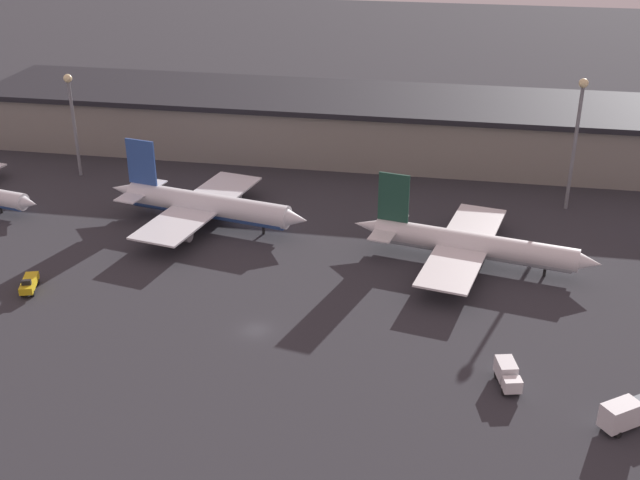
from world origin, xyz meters
TOP-DOWN VIEW (x-y plane):
  - ground at (0.00, 0.00)m, footprint 600.00×600.00m
  - terminal_building at (0.00, 81.59)m, footprint 170.21×30.26m
  - airplane_1 at (-18.87, 35.24)m, footprint 41.74×35.97m
  - airplane_2 at (30.88, 27.80)m, footprint 42.48×35.73m
  - service_vehicle_0 at (-39.08, 5.14)m, footprint 3.84×6.42m
  - service_vehicle_1 at (50.33, -13.62)m, footprint 7.65×6.61m
  - service_vehicle_2 at (36.27, -7.20)m, footprint 3.67×6.18m
  - lamp_post_0 at (-54.08, 55.36)m, footprint 1.80×1.80m
  - lamp_post_1 at (49.55, 55.36)m, footprint 1.80×1.80m

SIDE VIEW (x-z plane):
  - ground at x=0.00m, z-range 0.00..0.00m
  - service_vehicle_0 at x=-39.08m, z-range -0.08..2.60m
  - service_vehicle_2 at x=36.27m, z-range 0.19..3.28m
  - service_vehicle_1 at x=50.33m, z-range 0.19..4.08m
  - airplane_2 at x=30.88m, z-range -3.71..10.81m
  - airplane_1 at x=-18.87m, z-range -3.70..11.51m
  - terminal_building at x=0.00m, z-range 0.04..13.51m
  - lamp_post_0 at x=-54.08m, z-range 3.27..25.76m
  - lamp_post_1 at x=49.55m, z-range 3.47..29.78m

